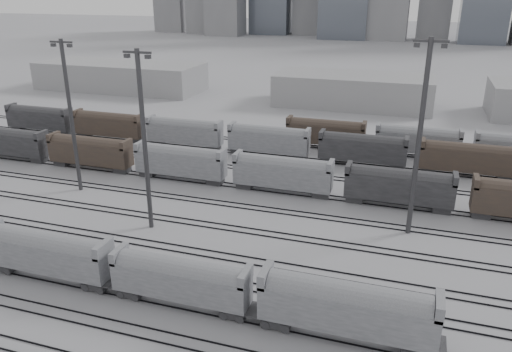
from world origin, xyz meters
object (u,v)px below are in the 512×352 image
(light_mast_c, at_px, (144,138))
(hopper_car_b, at_px, (181,278))
(hopper_car_c, at_px, (347,306))
(hopper_car_a, at_px, (47,252))

(light_mast_c, bearing_deg, hopper_car_b, -51.39)
(hopper_car_c, bearing_deg, hopper_car_a, 180.00)
(hopper_car_b, xyz_separation_m, hopper_car_c, (16.00, -0.00, 0.36))
(hopper_car_b, distance_m, hopper_car_c, 16.00)
(hopper_car_a, relative_size, hopper_car_c, 0.95)
(hopper_car_a, height_order, hopper_car_b, hopper_car_a)
(hopper_car_c, bearing_deg, light_mast_c, 152.50)
(hopper_car_b, height_order, light_mast_c, light_mast_c)
(hopper_car_a, distance_m, hopper_car_b, 15.50)
(hopper_car_c, bearing_deg, hopper_car_b, 180.00)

